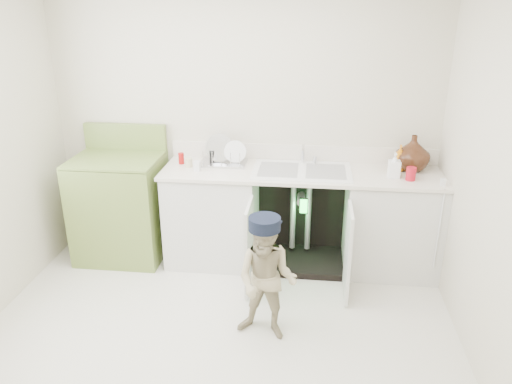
% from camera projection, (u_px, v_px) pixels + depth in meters
% --- Properties ---
extents(ground, '(3.50, 3.50, 0.00)m').
position_uv_depth(ground, '(216.00, 340.00, 3.60)').
color(ground, silver).
rests_on(ground, ground).
extents(room_shell, '(6.00, 5.50, 1.26)m').
position_uv_depth(room_shell, '(211.00, 178.00, 3.14)').
color(room_shell, beige).
rests_on(room_shell, ground).
extents(counter_run, '(2.44, 1.02, 1.21)m').
position_uv_depth(counter_run, '(303.00, 216.00, 4.48)').
color(counter_run, silver).
rests_on(counter_run, ground).
extents(avocado_stove, '(0.78, 0.65, 1.21)m').
position_uv_depth(avocado_stove, '(121.00, 206.00, 4.62)').
color(avocado_stove, olive).
rests_on(avocado_stove, ground).
extents(repair_worker, '(0.52, 0.97, 0.93)m').
position_uv_depth(repair_worker, '(267.00, 279.00, 3.49)').
color(repair_worker, tan).
rests_on(repair_worker, ground).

